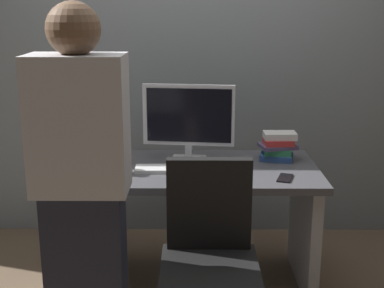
# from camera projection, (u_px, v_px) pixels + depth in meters

# --- Properties ---
(ground_plane) EXTENTS (9.00, 9.00, 0.00)m
(ground_plane) POSITION_uv_depth(u_px,v_px,m) (192.00, 280.00, 3.22)
(ground_plane) COLOR brown
(wall_back) EXTENTS (6.40, 0.10, 3.00)m
(wall_back) POSITION_uv_depth(u_px,v_px,m) (193.00, 23.00, 3.61)
(wall_back) COLOR gray
(wall_back) RESTS_ON ground
(desk) EXTENTS (1.44, 0.73, 0.72)m
(desk) POSITION_uv_depth(u_px,v_px,m) (192.00, 203.00, 3.09)
(desk) COLOR #4C4C51
(desk) RESTS_ON ground
(office_chair) EXTENTS (0.52, 0.52, 0.94)m
(office_chair) POSITION_uv_depth(u_px,v_px,m) (209.00, 274.00, 2.42)
(office_chair) COLOR black
(office_chair) RESTS_ON ground
(person_at_desk) EXTENTS (0.40, 0.24, 1.64)m
(person_at_desk) POSITION_uv_depth(u_px,v_px,m) (83.00, 193.00, 2.27)
(person_at_desk) COLOR #262838
(person_at_desk) RESTS_ON ground
(monitor) EXTENTS (0.54, 0.16, 0.46)m
(monitor) POSITION_uv_depth(u_px,v_px,m) (189.00, 118.00, 3.10)
(monitor) COLOR silver
(monitor) RESTS_ON desk
(keyboard) EXTENTS (0.43, 0.14, 0.02)m
(keyboard) POSITION_uv_depth(u_px,v_px,m) (174.00, 169.00, 2.97)
(keyboard) COLOR white
(keyboard) RESTS_ON desk
(mouse) EXTENTS (0.06, 0.10, 0.03)m
(mouse) POSITION_uv_depth(u_px,v_px,m) (230.00, 168.00, 2.96)
(mouse) COLOR white
(mouse) RESTS_ON desk
(cup_near_keyboard) EXTENTS (0.08, 0.08, 0.09)m
(cup_near_keyboard) POSITION_uv_depth(u_px,v_px,m) (124.00, 166.00, 2.91)
(cup_near_keyboard) COLOR white
(cup_near_keyboard) RESTS_ON desk
(book_stack) EXTENTS (0.23, 0.19, 0.17)m
(book_stack) POSITION_uv_depth(u_px,v_px,m) (278.00, 146.00, 3.16)
(book_stack) COLOR #3359A5
(book_stack) RESTS_ON desk
(cell_phone) EXTENTS (0.11, 0.16, 0.01)m
(cell_phone) POSITION_uv_depth(u_px,v_px,m) (285.00, 178.00, 2.83)
(cell_phone) COLOR black
(cell_phone) RESTS_ON desk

